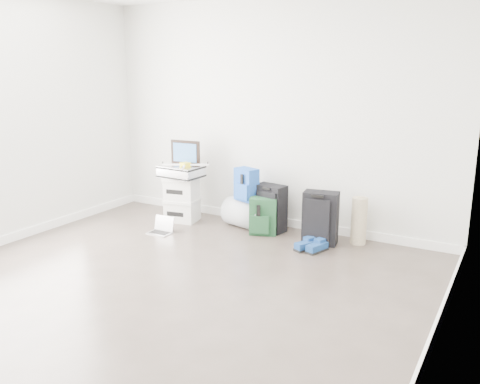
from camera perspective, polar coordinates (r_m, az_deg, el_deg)
The scene contains 14 objects.
ground at distance 4.43m, azimuth -11.12°, elevation -11.94°, with size 5.00×5.00×0.00m, color #3D342C.
room_envelope at distance 4.01m, azimuth -12.11°, elevation 10.93°, with size 4.52×5.02×2.71m.
boxes_stack at distance 6.46m, azimuth -6.53°, elevation -0.77°, with size 0.45×0.39×0.57m.
briefcase at distance 6.38m, azimuth -6.62°, elevation 2.31°, with size 0.50×0.36×0.14m, color #B2B2B7.
painting at distance 6.41m, azimuth -6.16°, elevation 4.43°, with size 0.41×0.05×0.31m.
drone at distance 6.30m, azimuth -6.16°, elevation 3.08°, with size 0.52×0.52×0.05m.
duffel_bag at distance 6.15m, azimuth 0.81°, elevation -2.48°, with size 0.35×0.35×0.57m, color gray.
blue_backpack at distance 6.03m, azimuth 0.69°, elevation 0.78°, with size 0.32×0.28×0.39m.
large_suitcase at distance 6.02m, azimuth 3.39°, elevation -1.82°, with size 0.39×0.29×0.56m.
green_backpack at distance 5.92m, azimuth 2.59°, elevation -2.80°, with size 0.36×0.32×0.44m.
carry_on at distance 5.64m, azimuth 8.98°, elevation -2.92°, with size 0.41×0.30×0.59m.
shoes at distance 5.49m, azimuth 8.04°, elevation -6.12°, with size 0.32×0.29×0.09m.
rolled_rug at distance 5.74m, azimuth 13.21°, elevation -3.16°, with size 0.17×0.17×0.52m, color gray.
laptop at distance 6.08m, azimuth -8.80°, elevation -4.12°, with size 0.27×0.19×0.19m.
Camera 1 is at (2.65, -2.99, 1.91)m, focal length 38.00 mm.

